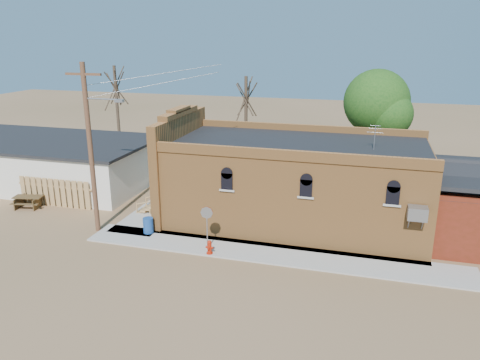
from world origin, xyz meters
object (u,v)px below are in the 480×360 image
(brick_bar, at_px, (290,182))
(utility_pole, at_px, (91,146))
(fire_hydrant, at_px, (209,247))
(stop_sign, at_px, (207,217))
(picnic_table, at_px, (29,200))
(trash_barrel, at_px, (148,225))

(brick_bar, distance_m, utility_pole, 10.96)
(brick_bar, relative_size, fire_hydrant, 23.54)
(utility_pole, relative_size, stop_sign, 3.98)
(picnic_table, bearing_deg, utility_pole, -30.16)
(brick_bar, xyz_separation_m, picnic_table, (-15.95, -2.29, -1.86))
(trash_barrel, bearing_deg, picnic_table, 169.31)
(fire_hydrant, bearing_deg, picnic_table, 171.34)
(fire_hydrant, bearing_deg, utility_pole, 175.21)
(utility_pole, distance_m, picnic_table, 7.77)
(brick_bar, height_order, trash_barrel, brick_bar)
(trash_barrel, height_order, picnic_table, trash_barrel)
(stop_sign, bearing_deg, picnic_table, -177.19)
(fire_hydrant, distance_m, stop_sign, 1.47)
(brick_bar, distance_m, picnic_table, 16.22)
(utility_pole, height_order, stop_sign, utility_pole)
(fire_hydrant, bearing_deg, trash_barrel, 164.60)
(stop_sign, distance_m, trash_barrel, 4.13)
(brick_bar, relative_size, picnic_table, 8.30)
(brick_bar, distance_m, fire_hydrant, 6.52)
(picnic_table, bearing_deg, brick_bar, -3.98)
(brick_bar, xyz_separation_m, fire_hydrant, (-2.94, -5.50, -1.92))
(brick_bar, distance_m, stop_sign, 6.03)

